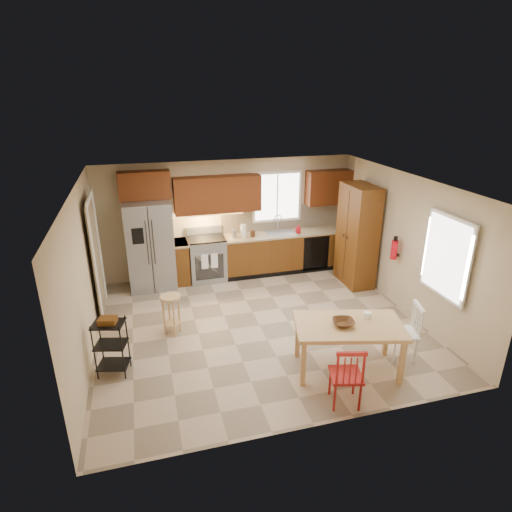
{
  "coord_description": "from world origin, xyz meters",
  "views": [
    {
      "loc": [
        -1.79,
        -6.28,
        3.89
      ],
      "look_at": [
        0.05,
        0.4,
        1.15
      ],
      "focal_mm": 30.0,
      "sensor_mm": 36.0,
      "label": 1
    }
  ],
  "objects_px": {
    "bar_stool": "(172,315)",
    "dining_table": "(347,347)",
    "soap_bottle": "(298,229)",
    "chair_red": "(346,374)",
    "refrigerator": "(150,245)",
    "table_jar": "(367,316)",
    "chair_white": "(403,332)",
    "table_bowl": "(343,325)",
    "range_stove": "(207,259)",
    "fire_extinguisher": "(394,250)",
    "pantry": "(357,235)",
    "utility_cart": "(111,347)"
  },
  "relations": [
    {
      "from": "pantry",
      "to": "chair_white",
      "type": "bearing_deg",
      "value": -102.37
    },
    {
      "from": "refrigerator",
      "to": "soap_bottle",
      "type": "height_order",
      "value": "refrigerator"
    },
    {
      "from": "chair_white",
      "to": "bar_stool",
      "type": "distance_m",
      "value": 3.71
    },
    {
      "from": "chair_white",
      "to": "utility_cart",
      "type": "xyz_separation_m",
      "value": [
        -4.25,
        0.77,
        -0.02
      ]
    },
    {
      "from": "pantry",
      "to": "utility_cart",
      "type": "xyz_separation_m",
      "value": [
        -4.84,
        -1.92,
        -0.62
      ]
    },
    {
      "from": "refrigerator",
      "to": "chair_white",
      "type": "bearing_deg",
      "value": -45.6
    },
    {
      "from": "soap_bottle",
      "to": "pantry",
      "type": "relative_size",
      "value": 0.09
    },
    {
      "from": "refrigerator",
      "to": "chair_red",
      "type": "xyz_separation_m",
      "value": [
        2.24,
        -4.32,
        -0.46
      ]
    },
    {
      "from": "utility_cart",
      "to": "table_jar",
      "type": "bearing_deg",
      "value": 3.37
    },
    {
      "from": "fire_extinguisher",
      "to": "chair_red",
      "type": "bearing_deg",
      "value": -131.77
    },
    {
      "from": "refrigerator",
      "to": "table_jar",
      "type": "bearing_deg",
      "value": -50.68
    },
    {
      "from": "dining_table",
      "to": "bar_stool",
      "type": "xyz_separation_m",
      "value": [
        -2.38,
        1.69,
        -0.02
      ]
    },
    {
      "from": "chair_white",
      "to": "utility_cart",
      "type": "bearing_deg",
      "value": 94.1
    },
    {
      "from": "chair_red",
      "to": "utility_cart",
      "type": "bearing_deg",
      "value": 167.87
    },
    {
      "from": "soap_bottle",
      "to": "dining_table",
      "type": "distance_m",
      "value": 3.74
    },
    {
      "from": "dining_table",
      "to": "table_jar",
      "type": "xyz_separation_m",
      "value": [
        0.33,
        0.1,
        0.41
      ]
    },
    {
      "from": "refrigerator",
      "to": "table_jar",
      "type": "height_order",
      "value": "refrigerator"
    },
    {
      "from": "table_jar",
      "to": "bar_stool",
      "type": "xyz_separation_m",
      "value": [
        -2.71,
        1.6,
        -0.43
      ]
    },
    {
      "from": "chair_red",
      "to": "table_bowl",
      "type": "relative_size",
      "value": 2.9
    },
    {
      "from": "pantry",
      "to": "soap_bottle",
      "type": "bearing_deg",
      "value": 136.55
    },
    {
      "from": "dining_table",
      "to": "utility_cart",
      "type": "distance_m",
      "value": 3.4
    },
    {
      "from": "bar_stool",
      "to": "dining_table",
      "type": "bearing_deg",
      "value": -56.35
    },
    {
      "from": "range_stove",
      "to": "chair_white",
      "type": "relative_size",
      "value": 1.03
    },
    {
      "from": "chair_red",
      "to": "fire_extinguisher",
      "type": "bearing_deg",
      "value": 62.57
    },
    {
      "from": "fire_extinguisher",
      "to": "table_jar",
      "type": "height_order",
      "value": "fire_extinguisher"
    },
    {
      "from": "chair_red",
      "to": "table_bowl",
      "type": "xyz_separation_m",
      "value": [
        0.25,
        0.65,
        0.3
      ]
    },
    {
      "from": "refrigerator",
      "to": "fire_extinguisher",
      "type": "relative_size",
      "value": 5.06
    },
    {
      "from": "chair_white",
      "to": "table_jar",
      "type": "distance_m",
      "value": 0.7
    },
    {
      "from": "range_stove",
      "to": "utility_cart",
      "type": "relative_size",
      "value": 1.07
    },
    {
      "from": "chair_white",
      "to": "range_stove",
      "type": "bearing_deg",
      "value": 47.37
    },
    {
      "from": "pantry",
      "to": "bar_stool",
      "type": "bearing_deg",
      "value": -165.05
    },
    {
      "from": "bar_stool",
      "to": "utility_cart",
      "type": "relative_size",
      "value": 0.81
    },
    {
      "from": "table_bowl",
      "to": "utility_cart",
      "type": "xyz_separation_m",
      "value": [
        -3.2,
        0.82,
        -0.32
      ]
    },
    {
      "from": "utility_cart",
      "to": "table_bowl",
      "type": "bearing_deg",
      "value": 0.3
    },
    {
      "from": "chair_red",
      "to": "range_stove",
      "type": "bearing_deg",
      "value": 118.33
    },
    {
      "from": "chair_red",
      "to": "chair_white",
      "type": "distance_m",
      "value": 1.48
    },
    {
      "from": "chair_red",
      "to": "refrigerator",
      "type": "bearing_deg",
      "value": 131.77
    },
    {
      "from": "dining_table",
      "to": "chair_red",
      "type": "xyz_separation_m",
      "value": [
        -0.35,
        -0.65,
        0.08
      ]
    },
    {
      "from": "chair_red",
      "to": "chair_white",
      "type": "xyz_separation_m",
      "value": [
        1.3,
        0.7,
        0.0
      ]
    },
    {
      "from": "pantry",
      "to": "table_jar",
      "type": "relative_size",
      "value": 16.49
    },
    {
      "from": "refrigerator",
      "to": "fire_extinguisher",
      "type": "height_order",
      "value": "refrigerator"
    },
    {
      "from": "range_stove",
      "to": "dining_table",
      "type": "height_order",
      "value": "range_stove"
    },
    {
      "from": "soap_bottle",
      "to": "pantry",
      "type": "distance_m",
      "value": 1.31
    },
    {
      "from": "fire_extinguisher",
      "to": "utility_cart",
      "type": "height_order",
      "value": "fire_extinguisher"
    },
    {
      "from": "soap_bottle",
      "to": "chair_red",
      "type": "height_order",
      "value": "soap_bottle"
    },
    {
      "from": "soap_bottle",
      "to": "chair_red",
      "type": "distance_m",
      "value": 4.43
    },
    {
      "from": "soap_bottle",
      "to": "dining_table",
      "type": "height_order",
      "value": "soap_bottle"
    },
    {
      "from": "dining_table",
      "to": "bar_stool",
      "type": "distance_m",
      "value": 2.92
    },
    {
      "from": "refrigerator",
      "to": "range_stove",
      "type": "height_order",
      "value": "refrigerator"
    },
    {
      "from": "range_stove",
      "to": "table_bowl",
      "type": "distance_m",
      "value": 3.97
    }
  ]
}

